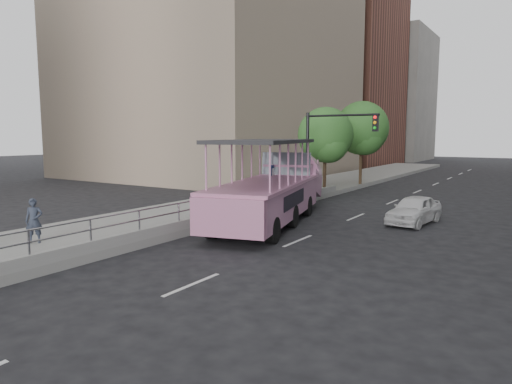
{
  "coord_description": "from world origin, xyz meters",
  "views": [
    {
      "loc": [
        8.76,
        -10.86,
        3.92
      ],
      "look_at": [
        -0.27,
        3.07,
        1.86
      ],
      "focal_mm": 32.0,
      "sensor_mm": 36.0,
      "label": 1
    }
  ],
  "objects_px": {
    "car": "(414,210)",
    "parking_sign": "(273,182)",
    "duck_boat": "(274,191)",
    "traffic_signal": "(327,143)",
    "pedestrian_near": "(34,221)",
    "street_tree_near": "(326,137)",
    "street_tree_far": "(363,130)"
  },
  "relations": [
    {
      "from": "car",
      "to": "street_tree_near",
      "type": "height_order",
      "value": "street_tree_near"
    },
    {
      "from": "traffic_signal",
      "to": "street_tree_near",
      "type": "height_order",
      "value": "street_tree_near"
    },
    {
      "from": "duck_boat",
      "to": "car",
      "type": "height_order",
      "value": "duck_boat"
    },
    {
      "from": "pedestrian_near",
      "to": "parking_sign",
      "type": "xyz_separation_m",
      "value": [
        2.76,
        11.06,
        0.5
      ]
    },
    {
      "from": "duck_boat",
      "to": "traffic_signal",
      "type": "xyz_separation_m",
      "value": [
        0.17,
        5.46,
        2.11
      ]
    },
    {
      "from": "duck_boat",
      "to": "street_tree_near",
      "type": "distance_m",
      "value": 9.32
    },
    {
      "from": "duck_boat",
      "to": "parking_sign",
      "type": "relative_size",
      "value": 4.74
    },
    {
      "from": "car",
      "to": "pedestrian_near",
      "type": "bearing_deg",
      "value": -121.13
    },
    {
      "from": "street_tree_near",
      "to": "street_tree_far",
      "type": "xyz_separation_m",
      "value": [
        0.2,
        6.0,
        0.49
      ]
    },
    {
      "from": "duck_boat",
      "to": "traffic_signal",
      "type": "relative_size",
      "value": 2.23
    },
    {
      "from": "car",
      "to": "street_tree_near",
      "type": "relative_size",
      "value": 0.65
    },
    {
      "from": "pedestrian_near",
      "to": "parking_sign",
      "type": "height_order",
      "value": "parking_sign"
    },
    {
      "from": "pedestrian_near",
      "to": "street_tree_near",
      "type": "bearing_deg",
      "value": 35.32
    },
    {
      "from": "street_tree_far",
      "to": "street_tree_near",
      "type": "bearing_deg",
      "value": -91.91
    },
    {
      "from": "traffic_signal",
      "to": "street_tree_far",
      "type": "xyz_separation_m",
      "value": [
        -1.4,
        9.43,
        0.81
      ]
    },
    {
      "from": "car",
      "to": "duck_boat",
      "type": "bearing_deg",
      "value": -146.37
    },
    {
      "from": "pedestrian_near",
      "to": "street_tree_far",
      "type": "xyz_separation_m",
      "value": [
        2.66,
        24.17,
        3.24
      ]
    },
    {
      "from": "traffic_signal",
      "to": "street_tree_near",
      "type": "bearing_deg",
      "value": 114.98
    },
    {
      "from": "traffic_signal",
      "to": "duck_boat",
      "type": "bearing_deg",
      "value": -91.76
    },
    {
      "from": "car",
      "to": "parking_sign",
      "type": "bearing_deg",
      "value": -164.23
    },
    {
      "from": "traffic_signal",
      "to": "street_tree_far",
      "type": "distance_m",
      "value": 9.57
    },
    {
      "from": "car",
      "to": "traffic_signal",
      "type": "distance_m",
      "value": 6.72
    },
    {
      "from": "pedestrian_near",
      "to": "parking_sign",
      "type": "bearing_deg",
      "value": 28.99
    },
    {
      "from": "duck_boat",
      "to": "parking_sign",
      "type": "distance_m",
      "value": 2.12
    },
    {
      "from": "pedestrian_near",
      "to": "traffic_signal",
      "type": "xyz_separation_m",
      "value": [
        4.06,
        14.74,
        2.44
      ]
    },
    {
      "from": "duck_boat",
      "to": "car",
      "type": "bearing_deg",
      "value": 26.53
    },
    {
      "from": "street_tree_far",
      "to": "parking_sign",
      "type": "bearing_deg",
      "value": -89.54
    },
    {
      "from": "parking_sign",
      "to": "street_tree_far",
      "type": "height_order",
      "value": "street_tree_far"
    },
    {
      "from": "pedestrian_near",
      "to": "street_tree_far",
      "type": "height_order",
      "value": "street_tree_far"
    },
    {
      "from": "traffic_signal",
      "to": "street_tree_far",
      "type": "height_order",
      "value": "street_tree_far"
    },
    {
      "from": "parking_sign",
      "to": "traffic_signal",
      "type": "relative_size",
      "value": 0.47
    },
    {
      "from": "street_tree_near",
      "to": "pedestrian_near",
      "type": "bearing_deg",
      "value": -97.71
    }
  ]
}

